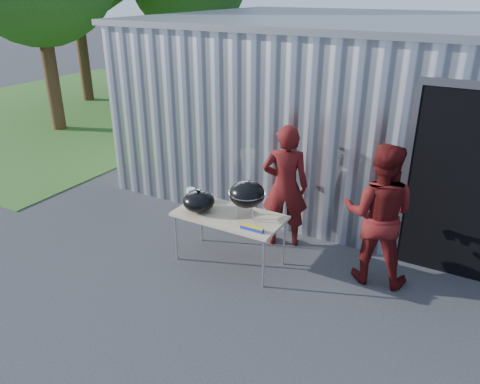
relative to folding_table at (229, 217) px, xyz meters
The scene contains 11 objects.
ground 0.85m from the folding_table, 96.13° to the right, with size 80.00×80.00×0.00m, color #2C2C2F.
building 4.30m from the folding_table, 78.15° to the left, with size 8.20×6.20×3.10m.
grass_patch 10.63m from the folding_table, 148.52° to the left, with size 10.00×12.00×0.02m, color #2D591E.
folding_table is the anchor object (origin of this frame).
kettle_grill 0.52m from the folding_table, ahead, with size 0.48×0.48×0.95m.
grill_lid 0.48m from the folding_table, 166.92° to the right, with size 0.44×0.44×0.32m.
paper_towels 0.62m from the folding_table, behind, with size 0.12×0.12×0.28m, color white.
white_tub 0.60m from the folding_table, 159.24° to the left, with size 0.20×0.15×0.10m, color white.
foil_box 0.55m from the folding_table, 27.38° to the right, with size 0.32×0.05×0.06m.
person_cook 1.00m from the folding_table, 64.07° to the left, with size 0.68×0.44×1.86m, color #4E0F0E.
person_bystander 1.96m from the folding_table, 17.87° to the left, with size 0.92×0.72×1.89m, color #4E0F0E.
Camera 1 is at (2.98, -4.44, 3.60)m, focal length 35.00 mm.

